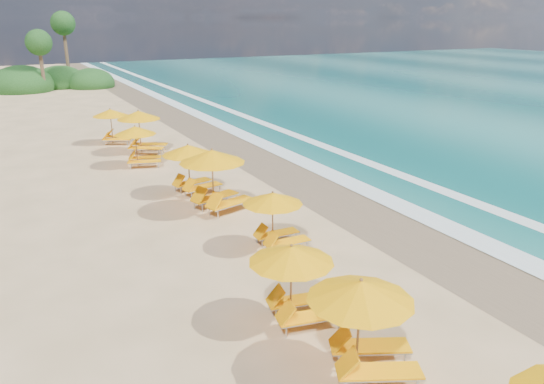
% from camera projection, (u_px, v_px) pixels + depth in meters
% --- Properties ---
extents(ground, '(160.00, 160.00, 0.00)m').
position_uv_depth(ground, '(272.00, 222.00, 19.85)').
color(ground, '#DBB280').
rests_on(ground, ground).
extents(wet_sand, '(4.00, 160.00, 0.01)m').
position_uv_depth(wet_sand, '(358.00, 205.00, 21.61)').
color(wet_sand, '#816C4D').
rests_on(wet_sand, ground).
extents(surf_foam, '(4.00, 160.00, 0.01)m').
position_uv_depth(surf_foam, '(408.00, 195.00, 22.79)').
color(surf_foam, white).
rests_on(surf_foam, ground).
extents(station_2, '(3.03, 3.02, 2.31)m').
position_uv_depth(station_2, '(367.00, 321.00, 11.02)').
color(station_2, olive).
rests_on(station_2, ground).
extents(station_3, '(2.60, 2.49, 2.16)m').
position_uv_depth(station_3, '(297.00, 278.00, 13.00)').
color(station_3, olive).
rests_on(station_3, ground).
extents(station_4, '(2.19, 2.02, 2.02)m').
position_uv_depth(station_4, '(277.00, 216.00, 17.31)').
color(station_4, olive).
rests_on(station_4, ground).
extents(station_5, '(3.27, 3.17, 2.62)m').
position_uv_depth(station_5, '(217.00, 176.00, 20.56)').
color(station_5, olive).
rests_on(station_5, ground).
extents(station_6, '(2.77, 2.66, 2.27)m').
position_uv_depth(station_6, '(192.00, 165.00, 22.73)').
color(station_6, olive).
rests_on(station_6, ground).
extents(station_7, '(2.73, 2.66, 2.16)m').
position_uv_depth(station_7, '(139.00, 143.00, 26.99)').
color(station_7, olive).
rests_on(station_7, ground).
extents(station_8, '(3.33, 3.33, 2.48)m').
position_uv_depth(station_8, '(143.00, 129.00, 29.64)').
color(station_8, olive).
rests_on(station_8, ground).
extents(station_9, '(2.87, 2.87, 2.17)m').
position_uv_depth(station_9, '(114.00, 124.00, 31.92)').
color(station_9, olive).
rests_on(station_9, ground).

